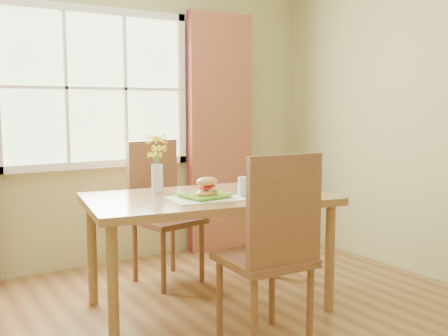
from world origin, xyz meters
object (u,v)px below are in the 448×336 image
at_px(chair_near, 274,244).
at_px(dining_table, 209,207).
at_px(croissant_sandwich, 207,187).
at_px(flower_vase, 157,158).
at_px(water_glass, 244,187).
at_px(chair_far, 160,204).

bearing_deg(chair_near, dining_table, 92.16).
bearing_deg(dining_table, croissant_sandwich, -114.94).
relative_size(chair_near, flower_vase, 2.76).
xyz_separation_m(chair_near, water_glass, (0.19, 0.57, 0.22)).
height_order(dining_table, chair_near, chair_near).
bearing_deg(water_glass, chair_near, -108.30).
distance_m(chair_near, croissant_sandwich, 0.65).
height_order(chair_near, chair_far, chair_near).
distance_m(chair_far, croissant_sandwich, 0.88).
distance_m(dining_table, croissant_sandwich, 0.22).
relative_size(chair_near, croissant_sandwich, 5.77).
distance_m(chair_near, water_glass, 0.64).
distance_m(water_glass, flower_vase, 0.62).
height_order(chair_far, croissant_sandwich, chair_far).
bearing_deg(croissant_sandwich, chair_near, -100.22).
distance_m(chair_far, flower_vase, 0.65).
bearing_deg(chair_far, chair_near, -100.47).
height_order(chair_near, flower_vase, flower_vase).
xyz_separation_m(dining_table, flower_vase, (-0.25, 0.26, 0.32)).
bearing_deg(dining_table, chair_far, 100.69).
distance_m(dining_table, chair_far, 0.72).
bearing_deg(dining_table, chair_near, -81.09).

